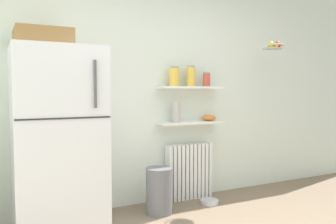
{
  "coord_description": "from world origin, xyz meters",
  "views": [
    {
      "loc": [
        -1.72,
        -1.59,
        1.27
      ],
      "look_at": [
        -0.1,
        1.6,
        1.05
      ],
      "focal_mm": 37.43,
      "sensor_mm": 36.0,
      "label": 1
    }
  ],
  "objects_px": {
    "vase": "(176,112)",
    "trash_bin": "(159,191)",
    "radiator": "(189,171)",
    "hanging_fruit_basket": "(274,46)",
    "storage_jar_0": "(174,77)",
    "refrigerator": "(58,136)",
    "shelf_bowl": "(209,118)",
    "storage_jar_2": "(207,79)",
    "pet_food_bowl": "(209,202)",
    "storage_jar_1": "(191,76)"
  },
  "relations": [
    {
      "from": "vase",
      "to": "trash_bin",
      "type": "relative_size",
      "value": 0.49
    },
    {
      "from": "radiator",
      "to": "hanging_fruit_basket",
      "type": "height_order",
      "value": "hanging_fruit_basket"
    },
    {
      "from": "storage_jar_0",
      "to": "vase",
      "type": "xyz_separation_m",
      "value": [
        0.03,
        -0.0,
        -0.4
      ]
    },
    {
      "from": "refrigerator",
      "to": "shelf_bowl",
      "type": "bearing_deg",
      "value": 7.48
    },
    {
      "from": "storage_jar_0",
      "to": "storage_jar_2",
      "type": "relative_size",
      "value": 1.3
    },
    {
      "from": "radiator",
      "to": "pet_food_bowl",
      "type": "relative_size",
      "value": 3.16
    },
    {
      "from": "shelf_bowl",
      "to": "pet_food_bowl",
      "type": "height_order",
      "value": "shelf_bowl"
    },
    {
      "from": "radiator",
      "to": "refrigerator",
      "type": "bearing_deg",
      "value": -170.18
    },
    {
      "from": "shelf_bowl",
      "to": "trash_bin",
      "type": "relative_size",
      "value": 0.34
    },
    {
      "from": "shelf_bowl",
      "to": "pet_food_bowl",
      "type": "xyz_separation_m",
      "value": [
        -0.16,
        -0.26,
        -0.92
      ]
    },
    {
      "from": "storage_jar_0",
      "to": "storage_jar_2",
      "type": "bearing_deg",
      "value": -0.0
    },
    {
      "from": "refrigerator",
      "to": "storage_jar_1",
      "type": "xyz_separation_m",
      "value": [
        1.53,
        0.23,
        0.57
      ]
    },
    {
      "from": "storage_jar_1",
      "to": "refrigerator",
      "type": "bearing_deg",
      "value": -171.28
    },
    {
      "from": "vase",
      "to": "shelf_bowl",
      "type": "distance_m",
      "value": 0.45
    },
    {
      "from": "storage_jar_1",
      "to": "pet_food_bowl",
      "type": "xyz_separation_m",
      "value": [
        0.1,
        -0.26,
        -1.41
      ]
    },
    {
      "from": "vase",
      "to": "storage_jar_0",
      "type": "bearing_deg",
      "value": 180.0
    },
    {
      "from": "vase",
      "to": "hanging_fruit_basket",
      "type": "distance_m",
      "value": 1.42
    },
    {
      "from": "storage_jar_2",
      "to": "vase",
      "type": "relative_size",
      "value": 0.74
    },
    {
      "from": "refrigerator",
      "to": "storage_jar_0",
      "type": "height_order",
      "value": "refrigerator"
    },
    {
      "from": "shelf_bowl",
      "to": "refrigerator",
      "type": "bearing_deg",
      "value": -172.52
    },
    {
      "from": "hanging_fruit_basket",
      "to": "storage_jar_1",
      "type": "bearing_deg",
      "value": 163.11
    },
    {
      "from": "hanging_fruit_basket",
      "to": "refrigerator",
      "type": "bearing_deg",
      "value": 178.62
    },
    {
      "from": "storage_jar_0",
      "to": "refrigerator",
      "type": "bearing_deg",
      "value": -169.87
    },
    {
      "from": "shelf_bowl",
      "to": "radiator",
      "type": "bearing_deg",
      "value": 173.33
    },
    {
      "from": "refrigerator",
      "to": "storage_jar_0",
      "type": "relative_size",
      "value": 8.12
    },
    {
      "from": "pet_food_bowl",
      "to": "radiator",
      "type": "bearing_deg",
      "value": 108.7
    },
    {
      "from": "storage_jar_0",
      "to": "vase",
      "type": "height_order",
      "value": "storage_jar_0"
    },
    {
      "from": "radiator",
      "to": "storage_jar_1",
      "type": "height_order",
      "value": "storage_jar_1"
    },
    {
      "from": "shelf_bowl",
      "to": "trash_bin",
      "type": "bearing_deg",
      "value": -161.26
    },
    {
      "from": "radiator",
      "to": "storage_jar_2",
      "type": "relative_size",
      "value": 3.78
    },
    {
      "from": "pet_food_bowl",
      "to": "storage_jar_1",
      "type": "bearing_deg",
      "value": 110.7
    },
    {
      "from": "vase",
      "to": "storage_jar_1",
      "type": "bearing_deg",
      "value": 0.0
    },
    {
      "from": "radiator",
      "to": "vase",
      "type": "xyz_separation_m",
      "value": [
        -0.19,
        -0.03,
        0.7
      ]
    },
    {
      "from": "storage_jar_1",
      "to": "pet_food_bowl",
      "type": "height_order",
      "value": "storage_jar_1"
    },
    {
      "from": "refrigerator",
      "to": "storage_jar_0",
      "type": "distance_m",
      "value": 1.45
    },
    {
      "from": "refrigerator",
      "to": "radiator",
      "type": "height_order",
      "value": "refrigerator"
    },
    {
      "from": "refrigerator",
      "to": "storage_jar_2",
      "type": "xyz_separation_m",
      "value": [
        1.74,
        0.23,
        0.54
      ]
    },
    {
      "from": "pet_food_bowl",
      "to": "hanging_fruit_basket",
      "type": "height_order",
      "value": "hanging_fruit_basket"
    },
    {
      "from": "trash_bin",
      "to": "hanging_fruit_basket",
      "type": "distance_m",
      "value": 2.17
    },
    {
      "from": "storage_jar_0",
      "to": "storage_jar_1",
      "type": "height_order",
      "value": "storage_jar_1"
    },
    {
      "from": "vase",
      "to": "hanging_fruit_basket",
      "type": "height_order",
      "value": "hanging_fruit_basket"
    },
    {
      "from": "hanging_fruit_basket",
      "to": "pet_food_bowl",
      "type": "bearing_deg",
      "value": 177.58
    },
    {
      "from": "vase",
      "to": "pet_food_bowl",
      "type": "distance_m",
      "value": 1.07
    },
    {
      "from": "storage_jar_1",
      "to": "shelf_bowl",
      "type": "height_order",
      "value": "storage_jar_1"
    },
    {
      "from": "refrigerator",
      "to": "trash_bin",
      "type": "distance_m",
      "value": 1.17
    },
    {
      "from": "refrigerator",
      "to": "storage_jar_1",
      "type": "relative_size",
      "value": 7.62
    },
    {
      "from": "storage_jar_1",
      "to": "storage_jar_2",
      "type": "relative_size",
      "value": 1.38
    },
    {
      "from": "vase",
      "to": "pet_food_bowl",
      "type": "height_order",
      "value": "vase"
    },
    {
      "from": "shelf_bowl",
      "to": "hanging_fruit_basket",
      "type": "bearing_deg",
      "value": -22.44
    },
    {
      "from": "refrigerator",
      "to": "trash_bin",
      "type": "height_order",
      "value": "refrigerator"
    }
  ]
}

